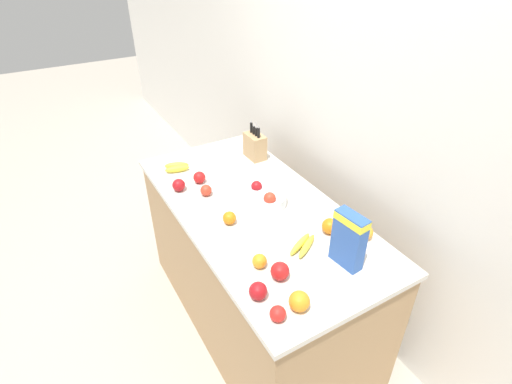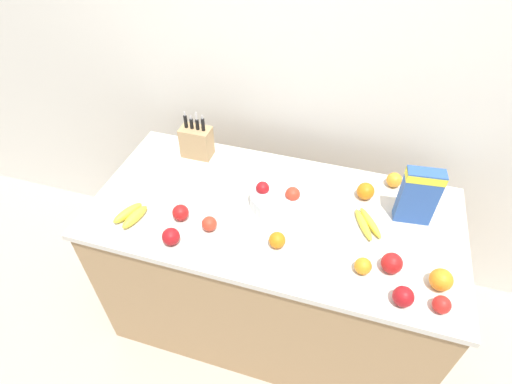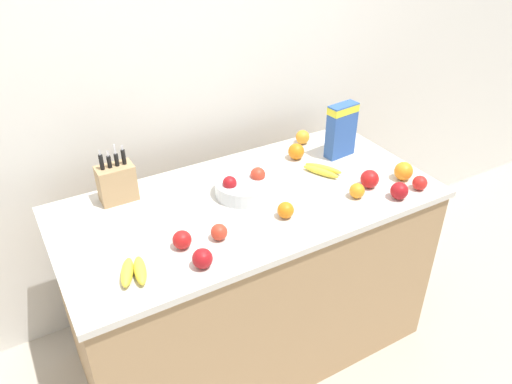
{
  "view_description": "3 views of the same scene",
  "coord_description": "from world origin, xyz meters",
  "px_view_note": "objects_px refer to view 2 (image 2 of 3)",
  "views": [
    {
      "loc": [
        1.56,
        -0.91,
        2.2
      ],
      "look_at": [
        0.03,
        -0.02,
        1.04
      ],
      "focal_mm": 28.0,
      "sensor_mm": 36.0,
      "label": 1
    },
    {
      "loc": [
        0.29,
        -1.24,
        2.23
      ],
      "look_at": [
        -0.08,
        -0.01,
        1.02
      ],
      "focal_mm": 28.0,
      "sensor_mm": 36.0,
      "label": 2
    },
    {
      "loc": [
        -0.89,
        -1.6,
        2.12
      ],
      "look_at": [
        -0.0,
        -0.06,
        0.99
      ],
      "focal_mm": 35.0,
      "sensor_mm": 36.0,
      "label": 3
    }
  ],
  "objects_px": {
    "orange_near_bowl": "(363,266)",
    "apple_near_bananas": "(442,305)",
    "apple_front": "(209,224)",
    "orange_back_center": "(394,180)",
    "banana_bunch_left": "(131,215)",
    "apple_rear": "(171,237)",
    "apple_leftmost": "(403,297)",
    "banana_bunch_right": "(367,224)",
    "orange_mid_left": "(277,240)",
    "orange_by_cereal": "(441,280)",
    "orange_front_center": "(366,191)",
    "fruit_bowl": "(277,197)",
    "apple_by_knife_block": "(181,213)",
    "apple_middle": "(392,263)",
    "cereal_box": "(419,194)",
    "knife_block": "(197,141)"
  },
  "relations": [
    {
      "from": "apple_near_bananas",
      "to": "apple_front",
      "type": "height_order",
      "value": "same"
    },
    {
      "from": "apple_front",
      "to": "orange_near_bowl",
      "type": "xyz_separation_m",
      "value": [
        0.66,
        -0.03,
        0.0
      ]
    },
    {
      "from": "apple_middle",
      "to": "apple_rear",
      "type": "height_order",
      "value": "apple_middle"
    },
    {
      "from": "cereal_box",
      "to": "apple_middle",
      "type": "height_order",
      "value": "cereal_box"
    },
    {
      "from": "banana_bunch_left",
      "to": "apple_by_knife_block",
      "type": "height_order",
      "value": "apple_by_knife_block"
    },
    {
      "from": "knife_block",
      "to": "cereal_box",
      "type": "distance_m",
      "value": 1.1
    },
    {
      "from": "fruit_bowl",
      "to": "orange_mid_left",
      "type": "xyz_separation_m",
      "value": [
        0.07,
        -0.25,
        -0.0
      ]
    },
    {
      "from": "knife_block",
      "to": "apple_front",
      "type": "relative_size",
      "value": 4.01
    },
    {
      "from": "fruit_bowl",
      "to": "orange_front_center",
      "type": "relative_size",
      "value": 3.15
    },
    {
      "from": "apple_leftmost",
      "to": "orange_front_center",
      "type": "bearing_deg",
      "value": 109.48
    },
    {
      "from": "orange_mid_left",
      "to": "orange_by_cereal",
      "type": "bearing_deg",
      "value": -1.29
    },
    {
      "from": "apple_by_knife_block",
      "to": "apple_leftmost",
      "type": "distance_m",
      "value": 0.97
    },
    {
      "from": "orange_front_center",
      "to": "orange_mid_left",
      "type": "xyz_separation_m",
      "value": [
        -0.32,
        -0.4,
        -0.01
      ]
    },
    {
      "from": "banana_bunch_left",
      "to": "apple_leftmost",
      "type": "distance_m",
      "value": 1.17
    },
    {
      "from": "orange_near_bowl",
      "to": "orange_mid_left",
      "type": "relative_size",
      "value": 0.97
    },
    {
      "from": "banana_bunch_right",
      "to": "apple_leftmost",
      "type": "xyz_separation_m",
      "value": [
        0.16,
        -0.35,
        0.02
      ]
    },
    {
      "from": "orange_front_center",
      "to": "orange_mid_left",
      "type": "bearing_deg",
      "value": -128.67
    },
    {
      "from": "orange_near_bowl",
      "to": "apple_near_bananas",
      "type": "bearing_deg",
      "value": -17.1
    },
    {
      "from": "fruit_bowl",
      "to": "orange_by_cereal",
      "type": "xyz_separation_m",
      "value": [
        0.71,
        -0.26,
        0.0
      ]
    },
    {
      "from": "banana_bunch_left",
      "to": "apple_rear",
      "type": "height_order",
      "value": "apple_rear"
    },
    {
      "from": "fruit_bowl",
      "to": "orange_mid_left",
      "type": "distance_m",
      "value": 0.25
    },
    {
      "from": "cereal_box",
      "to": "banana_bunch_left",
      "type": "bearing_deg",
      "value": -169.34
    },
    {
      "from": "apple_middle",
      "to": "apple_front",
      "type": "relative_size",
      "value": 1.26
    },
    {
      "from": "apple_front",
      "to": "orange_front_center",
      "type": "relative_size",
      "value": 0.81
    },
    {
      "from": "apple_near_bananas",
      "to": "apple_leftmost",
      "type": "height_order",
      "value": "apple_leftmost"
    },
    {
      "from": "banana_bunch_left",
      "to": "orange_mid_left",
      "type": "distance_m",
      "value": 0.66
    },
    {
      "from": "knife_block",
      "to": "apple_near_bananas",
      "type": "bearing_deg",
      "value": -26.36
    },
    {
      "from": "apple_by_knife_block",
      "to": "orange_mid_left",
      "type": "relative_size",
      "value": 1.04
    },
    {
      "from": "fruit_bowl",
      "to": "orange_back_center",
      "type": "relative_size",
      "value": 3.49
    },
    {
      "from": "knife_block",
      "to": "banana_bunch_left",
      "type": "xyz_separation_m",
      "value": [
        -0.1,
        -0.52,
        -0.06
      ]
    },
    {
      "from": "banana_bunch_right",
      "to": "apple_near_bananas",
      "type": "height_order",
      "value": "apple_near_bananas"
    },
    {
      "from": "apple_front",
      "to": "orange_back_center",
      "type": "relative_size",
      "value": 0.9
    },
    {
      "from": "cereal_box",
      "to": "apple_leftmost",
      "type": "height_order",
      "value": "cereal_box"
    },
    {
      "from": "apple_front",
      "to": "banana_bunch_right",
      "type": "bearing_deg",
      "value": 18.23
    },
    {
      "from": "banana_bunch_left",
      "to": "banana_bunch_right",
      "type": "xyz_separation_m",
      "value": [
        1.01,
        0.26,
        -0.0
      ]
    },
    {
      "from": "cereal_box",
      "to": "fruit_bowl",
      "type": "distance_m",
      "value": 0.61
    },
    {
      "from": "banana_bunch_right",
      "to": "apple_rear",
      "type": "height_order",
      "value": "apple_rear"
    },
    {
      "from": "knife_block",
      "to": "apple_middle",
      "type": "relative_size",
      "value": 3.17
    },
    {
      "from": "cereal_box",
      "to": "apple_leftmost",
      "type": "distance_m",
      "value": 0.47
    },
    {
      "from": "apple_middle",
      "to": "orange_back_center",
      "type": "bearing_deg",
      "value": 91.55
    },
    {
      "from": "apple_middle",
      "to": "orange_back_center",
      "type": "distance_m",
      "value": 0.52
    },
    {
      "from": "cereal_box",
      "to": "apple_near_bananas",
      "type": "height_order",
      "value": "cereal_box"
    },
    {
      "from": "apple_middle",
      "to": "orange_by_cereal",
      "type": "xyz_separation_m",
      "value": [
        0.18,
        -0.03,
        0.0
      ]
    },
    {
      "from": "apple_by_knife_block",
      "to": "apple_rear",
      "type": "bearing_deg",
      "value": -81.65
    },
    {
      "from": "banana_bunch_right",
      "to": "apple_middle",
      "type": "xyz_separation_m",
      "value": [
        0.11,
        -0.21,
        0.03
      ]
    },
    {
      "from": "apple_by_knife_block",
      "to": "orange_back_center",
      "type": "relative_size",
      "value": 1.0
    },
    {
      "from": "apple_leftmost",
      "to": "apple_front",
      "type": "relative_size",
      "value": 1.18
    },
    {
      "from": "orange_near_bowl",
      "to": "banana_bunch_left",
      "type": "bearing_deg",
      "value": -179.56
    },
    {
      "from": "cereal_box",
      "to": "apple_rear",
      "type": "height_order",
      "value": "cereal_box"
    },
    {
      "from": "orange_front_center",
      "to": "orange_back_center",
      "type": "bearing_deg",
      "value": 45.04
    }
  ]
}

